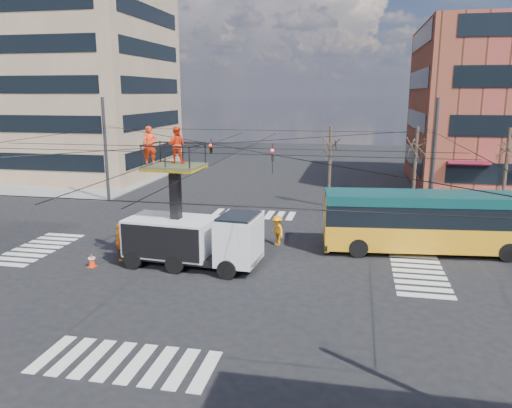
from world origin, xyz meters
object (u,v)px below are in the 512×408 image
object	(u,v)px
traffic_cone	(92,260)
city_bus	(434,221)
worker_ground	(120,242)
utility_truck	(192,224)
flagger	(277,230)

from	to	relation	value
traffic_cone	city_bus	bearing A→B (deg)	18.76
traffic_cone	worker_ground	bearing A→B (deg)	50.88
city_bus	traffic_cone	size ratio (longest dim) A/B	17.28
utility_truck	city_bus	bearing A→B (deg)	26.06
utility_truck	flagger	bearing A→B (deg)	55.50
utility_truck	flagger	xyz separation A→B (m)	(3.51, 4.26, -1.32)
flagger	traffic_cone	bearing A→B (deg)	-96.82
flagger	city_bus	bearing A→B (deg)	52.31
city_bus	worker_ground	world-z (taller)	city_bus
utility_truck	traffic_cone	distance (m)	5.24
city_bus	traffic_cone	xyz separation A→B (m)	(-16.58, -5.63, -1.39)
worker_ground	flagger	world-z (taller)	worker_ground
traffic_cone	flagger	world-z (taller)	flagger
worker_ground	traffic_cone	bearing A→B (deg)	121.12
city_bus	flagger	world-z (taller)	city_bus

